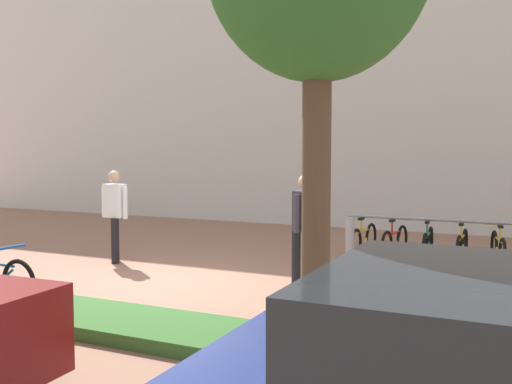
{
  "coord_description": "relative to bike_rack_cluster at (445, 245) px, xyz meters",
  "views": [
    {
      "loc": [
        5.15,
        -7.57,
        2.11
      ],
      "look_at": [
        0.9,
        1.51,
        1.38
      ],
      "focal_mm": 40.93,
      "sensor_mm": 36.0,
      "label": 1
    }
  ],
  "objects": [
    {
      "name": "building_facade",
      "position": [
        -3.77,
        4.53,
        4.65
      ],
      "size": [
        28.0,
        1.2,
        10.0
      ],
      "primitive_type": "cube",
      "color": "silver",
      "rests_on": "ground"
    },
    {
      "name": "planter_strip",
      "position": [
        -4.31,
        -5.83,
        -0.27
      ],
      "size": [
        7.0,
        1.1,
        0.16
      ],
      "primitive_type": "cube",
      "color": "#336028",
      "rests_on": "ground"
    },
    {
      "name": "bike_rack_cluster",
      "position": [
        0.0,
        0.0,
        0.0
      ],
      "size": [
        3.76,
        1.61,
        0.83
      ],
      "color": "#99999E",
      "rests_on": "ground"
    },
    {
      "name": "bollard_steel",
      "position": [
        -1.49,
        -1.14,
        0.1
      ],
      "size": [
        0.16,
        0.16,
        0.9
      ],
      "primitive_type": "cylinder",
      "color": "#ADADB2",
      "rests_on": "ground"
    },
    {
      "name": "person_suited_dark",
      "position": [
        -1.77,
        -2.69,
        0.64
      ],
      "size": [
        0.38,
        0.6,
        1.72
      ],
      "color": "black",
      "rests_on": "ground"
    },
    {
      "name": "person_shirt_blue",
      "position": [
        -5.6,
        -2.55,
        0.64
      ],
      "size": [
        0.61,
        0.36,
        1.72
      ],
      "color": "black",
      "rests_on": "ground"
    },
    {
      "name": "ground_plane",
      "position": [
        -3.77,
        -3.65,
        -0.35
      ],
      "size": [
        60.0,
        60.0,
        0.0
      ],
      "primitive_type": "plane",
      "color": "#936651"
    }
  ]
}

